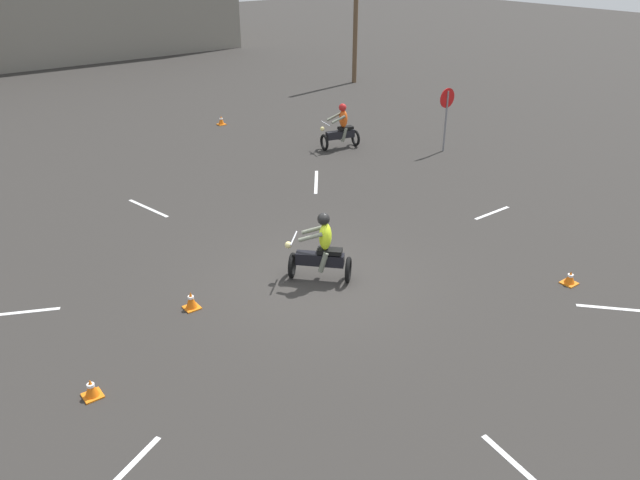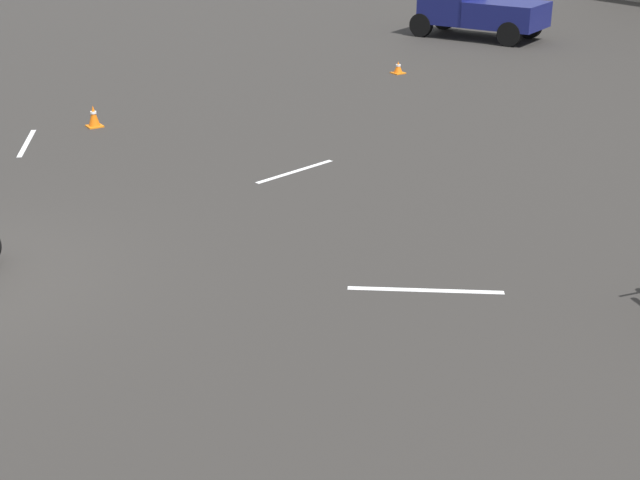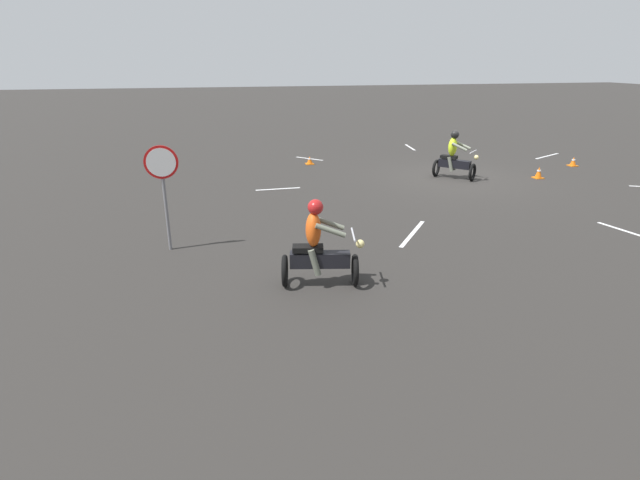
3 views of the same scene
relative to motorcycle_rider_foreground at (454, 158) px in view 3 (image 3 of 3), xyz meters
name	(u,v)px [view 3 (image 3 of 3)]	position (x,y,z in m)	size (l,w,h in m)	color
ground_plane	(453,178)	(-0.03, -0.02, -0.73)	(120.00, 120.00, 0.00)	#2D2B28
motorcycle_rider_foreground	(454,158)	(0.00, 0.00, 0.00)	(1.40, 1.42, 1.66)	black
motorcycle_rider_background	(318,249)	(6.55, 7.47, 0.00)	(1.56, 0.91, 1.66)	black
stop_sign	(163,177)	(9.32, 4.94, 0.91)	(0.70, 0.08, 2.30)	slate
traffic_cone_near_left	(310,160)	(4.38, -3.56, -0.57)	(0.32, 0.32, 0.32)	orange
traffic_cone_near_right	(573,162)	(-5.60, -0.89, -0.56)	(0.32, 0.32, 0.35)	orange
traffic_cone_far_right	(539,173)	(-2.96, 0.66, -0.53)	(0.32, 0.32, 0.40)	orange
lane_stripe_e	(278,189)	(6.20, 0.12, -0.72)	(0.10, 1.45, 0.01)	silver
lane_stripe_ne	(413,233)	(3.67, 5.15, -0.72)	(0.10, 2.07, 0.01)	silver
lane_stripe_n	(633,233)	(-1.52, 6.35, -0.72)	(0.10, 1.88, 0.01)	silver
lane_stripe_sw	(547,156)	(-5.96, -2.94, -0.72)	(0.10, 1.96, 0.01)	silver
lane_stripe_s	(410,147)	(-1.07, -6.36, -0.72)	(0.10, 1.65, 0.01)	silver
lane_stripe_se	(309,159)	(4.15, -4.68, -0.72)	(0.10, 1.36, 0.01)	silver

